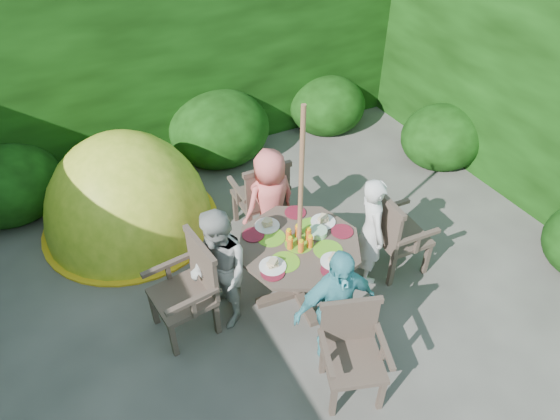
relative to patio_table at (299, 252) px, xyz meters
name	(u,v)px	position (x,y,z in m)	size (l,w,h in m)	color
ground	(295,337)	(-0.29, -0.48, -0.61)	(60.00, 60.00, 0.00)	#46453F
hedge_enclosure	(233,161)	(-0.29, 0.86, 0.64)	(9.00, 9.00, 2.50)	black
patio_table	(299,252)	(0.00, 0.00, 0.00)	(1.37, 1.37, 0.87)	#3C2F27
parasol_pole	(300,214)	(0.00, 0.00, 0.49)	(0.04, 0.04, 2.20)	brown
garden_chair_right	(395,232)	(1.08, -0.12, -0.09)	(0.55, 0.61, 0.97)	#3C2F27
garden_chair_left	(189,288)	(-1.09, 0.14, -0.09)	(0.58, 0.64, 0.97)	#3C2F27
garden_chair_back	(262,196)	(0.12, 1.09, -0.09)	(0.59, 0.53, 0.97)	#3C2F27
garden_chair_front	(352,349)	(-0.11, -1.10, -0.14)	(0.65, 0.61, 0.88)	#3C2F27
child_right	(371,231)	(0.79, -0.09, 0.02)	(0.46, 0.30, 1.26)	silver
child_left	(219,270)	(-0.80, 0.09, 0.05)	(0.64, 0.50, 1.31)	#A9A9A4
child_back	(270,202)	(0.08, 0.79, 0.03)	(0.63, 0.41, 1.28)	#F26764
child_front	(335,309)	(-0.09, -0.80, 0.05)	(0.77, 0.32, 1.31)	#50B0BB
dome_tent	(132,224)	(-1.27, 1.91, -0.61)	(2.42, 2.42, 2.40)	#9EB723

